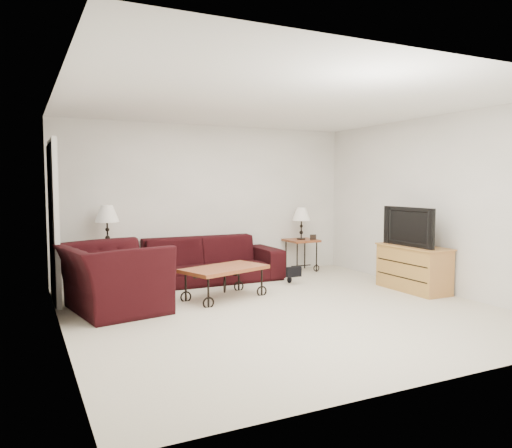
# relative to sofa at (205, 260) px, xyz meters

# --- Properties ---
(ground) EXTENTS (5.00, 5.00, 0.00)m
(ground) POSITION_rel_sofa_xyz_m (0.24, -2.02, -0.35)
(ground) COLOR beige
(ground) RESTS_ON ground
(wall_back) EXTENTS (5.00, 0.02, 2.50)m
(wall_back) POSITION_rel_sofa_xyz_m (0.24, 0.48, 0.90)
(wall_back) COLOR white
(wall_back) RESTS_ON ground
(wall_front) EXTENTS (5.00, 0.02, 2.50)m
(wall_front) POSITION_rel_sofa_xyz_m (0.24, -4.52, 0.90)
(wall_front) COLOR white
(wall_front) RESTS_ON ground
(wall_left) EXTENTS (0.02, 5.00, 2.50)m
(wall_left) POSITION_rel_sofa_xyz_m (-2.26, -2.02, 0.90)
(wall_left) COLOR white
(wall_left) RESTS_ON ground
(wall_right) EXTENTS (0.02, 5.00, 2.50)m
(wall_right) POSITION_rel_sofa_xyz_m (2.74, -2.02, 0.90)
(wall_right) COLOR white
(wall_right) RESTS_ON ground
(ceiling) EXTENTS (5.00, 5.00, 0.00)m
(ceiling) POSITION_rel_sofa_xyz_m (0.24, -2.02, 2.15)
(ceiling) COLOR white
(ceiling) RESTS_ON wall_back
(doorway) EXTENTS (0.08, 0.94, 2.04)m
(doorway) POSITION_rel_sofa_xyz_m (-2.23, -0.37, 0.67)
(doorway) COLOR black
(doorway) RESTS_ON ground
(sofa) EXTENTS (2.38, 0.93, 0.70)m
(sofa) POSITION_rel_sofa_xyz_m (0.00, 0.00, 0.00)
(sofa) COLOR black
(sofa) RESTS_ON ground
(side_table_left) EXTENTS (0.64, 0.64, 0.61)m
(side_table_left) POSITION_rel_sofa_xyz_m (-1.45, 0.18, -0.04)
(side_table_left) COLOR #984926
(side_table_left) RESTS_ON ground
(side_table_right) EXTENTS (0.52, 0.52, 0.56)m
(side_table_right) POSITION_rel_sofa_xyz_m (1.85, 0.18, -0.07)
(side_table_right) COLOR #984926
(side_table_right) RESTS_ON ground
(lamp_left) EXTENTS (0.39, 0.39, 0.61)m
(lamp_left) POSITION_rel_sofa_xyz_m (-1.45, 0.18, 0.57)
(lamp_left) COLOR black
(lamp_left) RESTS_ON side_table_left
(lamp_right) EXTENTS (0.32, 0.32, 0.56)m
(lamp_right) POSITION_rel_sofa_xyz_m (1.85, 0.18, 0.50)
(lamp_right) COLOR black
(lamp_right) RESTS_ON side_table_right
(photo_frame_left) EXTENTS (0.12, 0.05, 0.10)m
(photo_frame_left) POSITION_rel_sofa_xyz_m (-1.60, 0.03, 0.32)
(photo_frame_left) COLOR black
(photo_frame_left) RESTS_ON side_table_left
(photo_frame_right) EXTENTS (0.11, 0.04, 0.09)m
(photo_frame_right) POSITION_rel_sofa_xyz_m (2.00, 0.03, 0.26)
(photo_frame_right) COLOR black
(photo_frame_right) RESTS_ON side_table_right
(coffee_table) EXTENTS (1.27, 0.95, 0.42)m
(coffee_table) POSITION_rel_sofa_xyz_m (-0.15, -1.17, -0.14)
(coffee_table) COLOR #984926
(coffee_table) RESTS_ON ground
(armchair) EXTENTS (1.31, 1.44, 0.82)m
(armchair) POSITION_rel_sofa_xyz_m (-1.63, -1.22, 0.06)
(armchair) COLOR black
(armchair) RESTS_ON ground
(throw_pillow) EXTENTS (0.16, 0.38, 0.37)m
(throw_pillow) POSITION_rel_sofa_xyz_m (-1.48, -1.27, 0.17)
(throw_pillow) COLOR #C45419
(throw_pillow) RESTS_ON armchair
(tv_stand) EXTENTS (0.45, 1.08, 0.65)m
(tv_stand) POSITION_rel_sofa_xyz_m (2.47, -1.91, -0.02)
(tv_stand) COLOR #C47349
(tv_stand) RESTS_ON ground
(television) EXTENTS (0.13, 0.97, 0.56)m
(television) POSITION_rel_sofa_xyz_m (2.45, -1.91, 0.58)
(television) COLOR black
(television) RESTS_ON tv_stand
(backpack) EXTENTS (0.43, 0.37, 0.48)m
(backpack) POSITION_rel_sofa_xyz_m (1.13, -0.67, -0.11)
(backpack) COLOR black
(backpack) RESTS_ON ground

